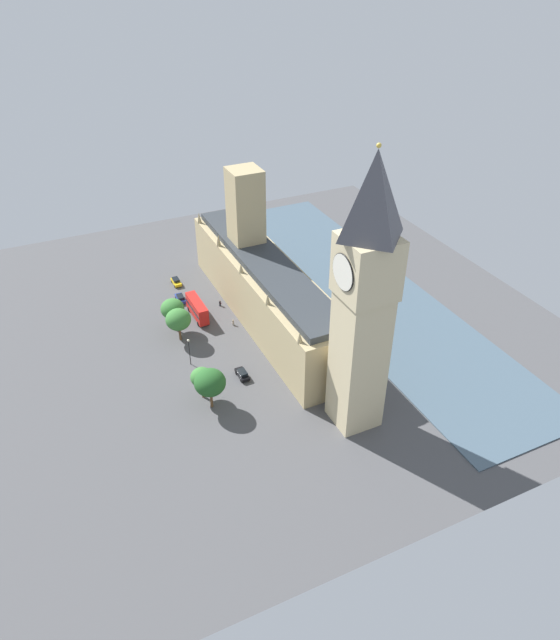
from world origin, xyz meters
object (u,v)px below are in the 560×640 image
object	(u,v)px
car_yellow_cab_trailing	(176,281)
pedestrian_midblock	(220,303)
clock_tower	(364,297)
plane_tree_kerbside	(178,320)
plane_tree_near_tower	(172,309)
car_black_far_end	(242,374)
plane_tree_corner	(210,383)
pedestrian_by_river_gate	(233,323)
car_blue_under_trees	(180,298)
double_decker_bus_leading	(197,308)
street_lamp_slot_10	(189,347)
parliament_building	(264,284)
plane_tree_opposite_hall	(202,377)

from	to	relation	value
car_yellow_cab_trailing	pedestrian_midblock	xyz separation A→B (m)	(-7.12, 15.50, -0.14)
clock_tower	car_yellow_cab_trailing	xyz separation A→B (m)	(16.72, -65.88, -27.66)
plane_tree_kerbside	plane_tree_near_tower	world-z (taller)	plane_tree_near_tower
car_black_far_end	plane_tree_corner	bearing A→B (deg)	-146.68
car_yellow_cab_trailing	plane_tree_corner	bearing A→B (deg)	80.71
plane_tree_corner	pedestrian_by_river_gate	bearing A→B (deg)	-119.72
clock_tower	plane_tree_corner	size ratio (longest dim) A/B	6.04
car_blue_under_trees	plane_tree_kerbside	xyz separation A→B (m)	(5.10, 16.72, 4.90)
car_blue_under_trees	double_decker_bus_leading	world-z (taller)	double_decker_bus_leading
plane_tree_kerbside	street_lamp_slot_10	distance (m)	10.12
plane_tree_corner	pedestrian_midblock	bearing A→B (deg)	-112.73
car_blue_under_trees	street_lamp_slot_10	xyz separation A→B (m)	(5.80, 26.76, 3.88)
car_yellow_cab_trailing	plane_tree_kerbside	world-z (taller)	plane_tree_kerbside
pedestrian_midblock	pedestrian_by_river_gate	xyz separation A→B (m)	(0.11, 9.57, -0.04)
parliament_building	plane_tree_corner	xyz separation A→B (m)	(23.52, 26.43, -2.70)
car_blue_under_trees	plane_tree_corner	world-z (taller)	plane_tree_corner
car_yellow_cab_trailing	plane_tree_corner	world-z (taller)	plane_tree_corner
plane_tree_corner	plane_tree_near_tower	size ratio (longest dim) A/B	1.07
car_yellow_cab_trailing	car_blue_under_trees	size ratio (longest dim) A/B	0.95
car_yellow_cab_trailing	car_blue_under_trees	distance (m)	8.94
parliament_building	plane_tree_opposite_hall	xyz separation A→B (m)	(24.15, 22.89, -3.77)
clock_tower	pedestrian_by_river_gate	xyz separation A→B (m)	(9.71, -40.80, -27.84)
plane_tree_near_tower	plane_tree_corner	bearing A→B (deg)	88.02
car_yellow_cab_trailing	plane_tree_opposite_hall	xyz separation A→B (m)	(8.28, 47.22, 4.43)
double_decker_bus_leading	plane_tree_kerbside	bearing A→B (deg)	46.80
plane_tree_opposite_hall	plane_tree_corner	xyz separation A→B (m)	(-0.63, 3.54, 1.07)
pedestrian_by_river_gate	car_yellow_cab_trailing	bearing A→B (deg)	0.92
parliament_building	plane_tree_corner	size ratio (longest dim) A/B	7.38
double_decker_bus_leading	plane_tree_near_tower	world-z (taller)	plane_tree_near_tower
plane_tree_kerbside	plane_tree_corner	bearing A→B (deg)	87.62
pedestrian_midblock	car_yellow_cab_trailing	bearing A→B (deg)	-135.34
parliament_building	plane_tree_near_tower	bearing A→B (deg)	-8.54
pedestrian_by_river_gate	plane_tree_near_tower	distance (m)	15.22
car_blue_under_trees	pedestrian_by_river_gate	xyz separation A→B (m)	(-8.51, 16.26, -0.17)
pedestrian_midblock	clock_tower	bearing A→B (deg)	30.78
pedestrian_midblock	plane_tree_opposite_hall	size ratio (longest dim) A/B	0.23
clock_tower	car_blue_under_trees	distance (m)	65.98
double_decker_bus_leading	pedestrian_midblock	bearing A→B (deg)	-160.59
clock_tower	car_yellow_cab_trailing	distance (m)	73.38
plane_tree_corner	clock_tower	bearing A→B (deg)	148.18
plane_tree_near_tower	street_lamp_slot_10	xyz separation A→B (m)	(0.69, 14.63, -1.31)
plane_tree_near_tower	plane_tree_opposite_hall	bearing A→B (deg)	86.38
parliament_building	pedestrian_by_river_gate	distance (m)	12.21
parliament_building	plane_tree_opposite_hall	world-z (taller)	parliament_building
double_decker_bus_leading	car_black_far_end	bearing A→B (deg)	91.94
car_blue_under_trees	plane_tree_kerbside	size ratio (longest dim) A/B	0.57
car_black_far_end	plane_tree_kerbside	bearing A→B (deg)	112.79
car_blue_under_trees	plane_tree_near_tower	distance (m)	14.15
clock_tower	car_black_far_end	xyz separation A→B (m)	(15.19, -21.20, -27.66)
car_blue_under_trees	pedestrian_midblock	world-z (taller)	car_blue_under_trees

